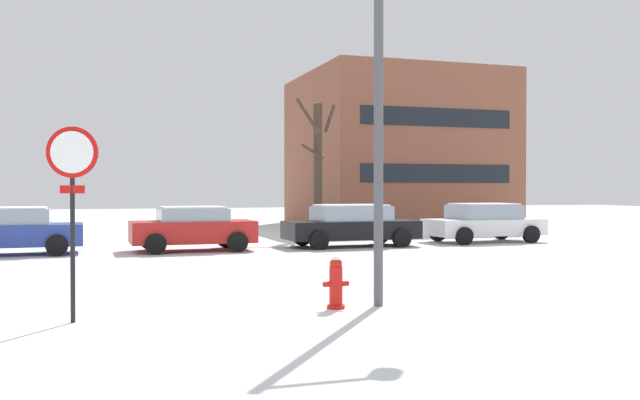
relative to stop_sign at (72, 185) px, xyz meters
The scene contains 11 objects.
ground_plane 2.81m from the stop_sign, 64.89° to the left, with size 120.00×120.00×0.00m, color white.
road_surface 6.13m from the stop_sign, 81.82° to the left, with size 80.00×9.94×0.00m.
stop_sign is the anchor object (origin of this frame).
fire_hydrant 4.40m from the stop_sign, ahead, with size 0.44×0.30×0.87m.
street_lamp 5.35m from the stop_sign, ahead, with size 1.58×0.36×5.84m.
parked_car_blue 12.07m from the stop_sign, 99.85° to the left, with size 4.22×2.09×1.44m.
parked_car_red 12.05m from the stop_sign, 73.70° to the left, with size 3.89×2.15×1.42m.
parked_car_black 14.51m from the stop_sign, 52.61° to the left, with size 4.60×2.07×1.45m.
parked_car_white 18.53m from the stop_sign, 39.85° to the left, with size 4.34×2.20×1.45m.
tree_far_right 18.37m from the stop_sign, 60.52° to the left, with size 1.48×1.46×5.65m.
building_far_right 29.62m from the stop_sign, 56.30° to the left, with size 10.11×9.87×8.32m.
Camera 1 is at (-0.58, -12.71, 1.97)m, focal length 39.27 mm.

